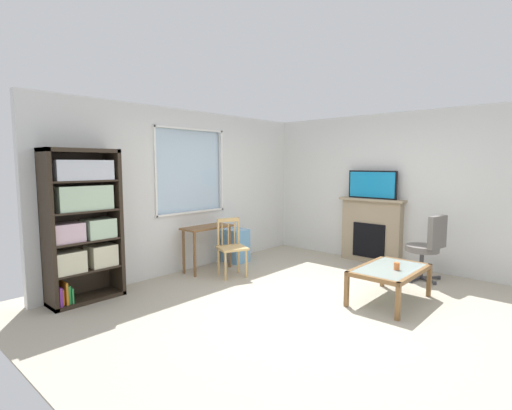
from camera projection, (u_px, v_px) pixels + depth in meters
name	position (u px, v px, depth m)	size (l,w,h in m)	color
ground	(308.00, 302.00, 4.83)	(5.99, 5.81, 0.02)	#B2A893
wall_back_with_window	(189.00, 193.00, 6.30)	(4.99, 0.15, 2.62)	silver
wall_right	(393.00, 190.00, 6.57)	(0.12, 5.01, 2.62)	silver
bookshelf	(82.00, 220.00, 4.78)	(0.90, 0.38, 1.94)	#2D2319
desk_under_window	(207.00, 235.00, 6.20)	(0.85, 0.38, 0.74)	brown
wooden_chair	(231.00, 247.00, 5.91)	(0.54, 0.53, 0.90)	tan
plastic_drawer_unit	(236.00, 245.00, 6.79)	(0.35, 0.40, 0.59)	#72ADDB
fireplace	(371.00, 230.00, 6.73)	(0.26, 1.17, 1.14)	tan
tv	(372.00, 185.00, 6.63)	(0.06, 0.88, 0.49)	black
office_chair	(428.00, 244.00, 5.64)	(0.58, 0.60, 1.00)	slate
coffee_table	(390.00, 272.00, 4.81)	(1.10, 0.69, 0.44)	#8C9E99
sippy_cup	(397.00, 266.00, 4.71)	(0.07, 0.07, 0.09)	orange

